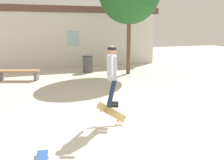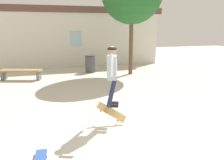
{
  "view_description": "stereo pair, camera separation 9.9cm",
  "coord_description": "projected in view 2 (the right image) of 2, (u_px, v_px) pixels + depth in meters",
  "views": [
    {
      "loc": [
        -1.97,
        -4.42,
        2.39
      ],
      "look_at": [
        -0.45,
        0.45,
        1.15
      ],
      "focal_mm": 35.0,
      "sensor_mm": 36.0,
      "label": 1
    },
    {
      "loc": [
        -1.88,
        -4.45,
        2.39
      ],
      "look_at": [
        -0.45,
        0.45,
        1.15
      ],
      "focal_mm": 35.0,
      "sensor_mm": 36.0,
      "label": 2
    }
  ],
  "objects": [
    {
      "name": "building_backdrop",
      "position": [
        80.0,
        36.0,
        13.27
      ],
      "size": [
        10.71,
        0.52,
        4.54
      ],
      "color": "beige",
      "rests_on": "ground_plane"
    },
    {
      "name": "trash_bin",
      "position": [
        90.0,
        63.0,
        11.8
      ],
      "size": [
        0.58,
        0.58,
        0.93
      ],
      "color": "#47474C",
      "rests_on": "ground_plane"
    },
    {
      "name": "park_bench",
      "position": [
        21.0,
        72.0,
        10.1
      ],
      "size": [
        1.93,
        0.99,
        0.48
      ],
      "rotation": [
        0.0,
        0.0,
        -0.29
      ],
      "color": "#99754C",
      "rests_on": "ground_plane"
    },
    {
      "name": "skater",
      "position": [
        112.0,
        71.0,
        5.19
      ],
      "size": [
        0.46,
        1.1,
        1.47
      ],
      "rotation": [
        0.0,
        0.0,
        -0.34
      ],
      "color": "#9EA8B2"
    },
    {
      "name": "skateboard_flipping",
      "position": [
        111.0,
        112.0,
        5.5
      ],
      "size": [
        0.75,
        0.42,
        0.51
      ],
      "rotation": [
        0.0,
        0.0,
        -0.43
      ],
      "color": "#AD894C"
    },
    {
      "name": "ground_plane",
      "position": [
        135.0,
        130.0,
        5.22
      ],
      "size": [
        40.0,
        40.0,
        0.0
      ],
      "primitive_type": "plane",
      "color": "beige"
    }
  ]
}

